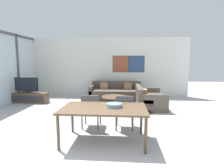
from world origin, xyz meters
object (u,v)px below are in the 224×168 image
(sofa_side, at_px, (148,100))
(dining_chair_left, at_px, (91,109))
(dining_table, at_px, (104,111))
(coffee_table, at_px, (114,99))
(fruit_bowl, at_px, (114,105))
(television, at_px, (27,85))
(sofa_main, at_px, (116,93))
(tv_console, at_px, (27,98))
(dining_chair_centre, at_px, (125,110))

(sofa_side, xyz_separation_m, dining_chair_left, (-1.71, -2.22, 0.23))
(sofa_side, distance_m, dining_table, 3.25)
(coffee_table, height_order, dining_chair_left, dining_chair_left)
(dining_table, bearing_deg, fruit_bowl, 14.97)
(television, distance_m, dining_table, 4.83)
(television, bearing_deg, coffee_table, -4.69)
(sofa_main, bearing_deg, sofa_side, -46.30)
(tv_console, bearing_deg, dining_table, -42.44)
(dining_table, bearing_deg, sofa_main, 89.73)
(tv_console, relative_size, dining_chair_centre, 1.97)
(sofa_side, relative_size, dining_chair_left, 1.91)
(tv_console, xyz_separation_m, dining_table, (3.57, -3.26, 0.46))
(sofa_main, height_order, dining_chair_left, dining_chair_left)
(television, bearing_deg, dining_table, -42.44)
(tv_console, xyz_separation_m, fruit_bowl, (3.78, -3.20, 0.57))
(television, distance_m, sofa_side, 4.88)
(dining_table, bearing_deg, television, 137.56)
(coffee_table, distance_m, fruit_bowl, 2.96)
(tv_console, height_order, dining_chair_left, dining_chair_left)
(dining_chair_centre, bearing_deg, sofa_side, 69.12)
(fruit_bowl, bearing_deg, tv_console, 139.69)
(dining_table, height_order, dining_chair_left, dining_chair_left)
(sofa_side, bearing_deg, coffee_table, 89.39)
(fruit_bowl, bearing_deg, sofa_main, 92.59)
(dining_table, bearing_deg, dining_chair_centre, 58.93)
(dining_chair_left, bearing_deg, dining_table, -60.10)
(sofa_main, height_order, dining_table, sofa_main)
(dining_chair_centre, bearing_deg, dining_chair_left, 177.72)
(dining_table, distance_m, fruit_bowl, 0.24)
(coffee_table, bearing_deg, tv_console, 175.32)
(sofa_side, height_order, fruit_bowl, fruit_bowl)
(tv_console, bearing_deg, fruit_bowl, -40.31)
(sofa_main, relative_size, dining_table, 1.30)
(television, bearing_deg, dining_chair_left, -38.77)
(television, height_order, dining_table, television)
(fruit_bowl, bearing_deg, dining_chair_centre, 71.77)
(tv_console, bearing_deg, television, 90.00)
(dining_table, relative_size, dining_chair_left, 2.02)
(coffee_table, bearing_deg, sofa_side, -0.61)
(television, relative_size, fruit_bowl, 2.95)
(tv_console, relative_size, television, 1.75)
(television, relative_size, sofa_main, 0.43)
(tv_console, xyz_separation_m, sofa_side, (4.85, -0.31, 0.06))
(television, xyz_separation_m, dining_table, (3.57, -3.26, -0.04))
(dining_chair_left, bearing_deg, tv_console, 141.24)
(dining_chair_left, bearing_deg, sofa_main, 82.83)
(sofa_side, distance_m, dining_chair_left, 2.81)
(dining_chair_centre, bearing_deg, fruit_bowl, -108.23)
(coffee_table, bearing_deg, television, 175.31)
(tv_console, height_order, dining_table, dining_table)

